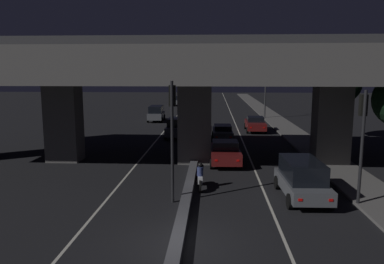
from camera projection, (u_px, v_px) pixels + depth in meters
The scene contains 21 objects.
ground_plane at pixel (178, 244), 13.27m from camera, with size 200.00×200.00×0.00m, color black.
lane_line_left_inner at pixel (174, 120), 47.98m from camera, with size 0.12×126.00×0.00m, color beige.
lane_line_right_inner at pixel (234, 120), 47.55m from camera, with size 0.12×126.00×0.00m, color beige.
median_divider at pixel (204, 119), 47.74m from camera, with size 0.47×126.00×0.31m, color #4C4C51.
sidewalk_right at pixel (286, 128), 40.34m from camera, with size 2.72×126.00×0.14m, color #5B5956.
elevated_overpass at pixel (190, 71), 24.38m from camera, with size 35.67×10.01×8.37m.
traffic_light_left_of_median at pixel (172, 121), 16.99m from camera, with size 0.30×0.49×5.64m.
traffic_light_right_of_median at pixel (362, 128), 16.56m from camera, with size 0.30×0.49×5.26m.
street_lamp at pixel (263, 85), 48.36m from camera, with size 2.44×0.32×7.33m.
car_grey_lead at pixel (302, 178), 17.94m from camera, with size 2.10×4.45×1.87m.
car_dark_red_second at pixel (225, 152), 24.68m from camera, with size 2.15×4.23×1.57m.
car_grey_third at pixel (223, 133), 32.86m from camera, with size 1.89×4.17×1.46m.
car_dark_red_fourth at pixel (255, 124), 38.37m from camera, with size 2.03×4.61×1.53m.
car_grey_lead_oncoming at pixel (177, 127), 34.64m from camera, with size 1.98×4.04×1.84m.
car_grey_second_oncoming at pixel (156, 113), 46.28m from camera, with size 1.99×4.45×1.91m.
car_taxi_yellow_third_oncoming at pixel (192, 105), 59.55m from camera, with size 1.90×4.07×1.51m.
car_grey_fourth_oncoming at pixel (174, 101), 67.93m from camera, with size 1.95×4.16×1.72m.
motorcycle_white_filtering_near at pixel (200, 178), 19.46m from camera, with size 0.33×1.95×1.39m.
motorcycle_black_filtering_mid at pixel (205, 152), 25.47m from camera, with size 0.32×1.83×1.44m.
motorcycle_blue_filtering_far at pixel (210, 132), 34.02m from camera, with size 0.33×2.01×1.45m.
roadside_tree_kerbside_mid at pixel (342, 84), 32.86m from camera, with size 3.40×3.40×6.70m.
Camera 1 is at (1.22, -12.42, 6.02)m, focal length 35.00 mm.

